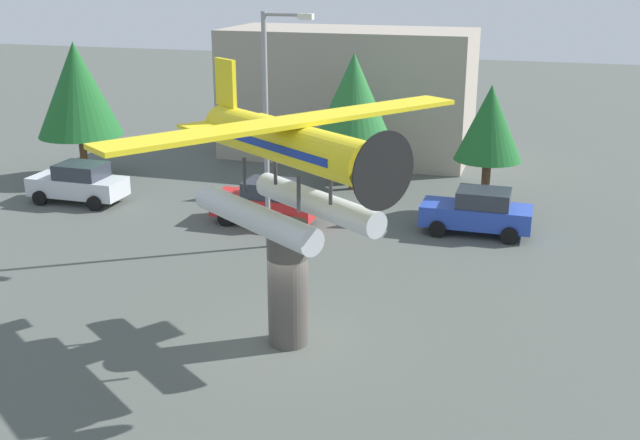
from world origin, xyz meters
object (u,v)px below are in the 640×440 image
object	(u,v)px
display_pedestal	(288,284)
floatplane_monument	(289,162)
car_near_silver	(79,183)
car_far_blue	(478,212)
car_mid_red	(266,202)
tree_east	(354,98)
tree_west	(77,89)
streetlight_primary	(271,117)
tree_center_back	(490,124)
storefront_building	(348,93)

from	to	relation	value
display_pedestal	floatplane_monument	xyz separation A→B (m)	(0.11, -0.07, 3.41)
car_near_silver	car_far_blue	xyz separation A→B (m)	(17.15, 0.86, 0.00)
car_mid_red	tree_east	xyz separation A→B (m)	(2.09, 5.79, 3.36)
tree_west	tree_east	bearing A→B (deg)	8.20
streetlight_primary	tree_east	distance (m)	8.50
car_far_blue	tree_west	size ratio (longest dim) A/B	0.64
car_near_silver	car_mid_red	distance (m)	8.86
floatplane_monument	tree_center_back	distance (m)	13.94
streetlight_primary	storefront_building	size ratio (longest dim) A/B	0.65
storefront_building	tree_east	xyz separation A→B (m)	(1.97, -6.55, 0.86)
tree_east	car_near_silver	bearing A→B (deg)	-153.22
floatplane_monument	car_far_blue	size ratio (longest dim) A/B	2.18
floatplane_monument	streetlight_primary	xyz separation A→B (m)	(-3.13, 7.08, -0.29)
streetlight_primary	storefront_building	xyz separation A→B (m)	(-1.14, 14.99, -1.49)
car_near_silver	storefront_building	distance (m)	15.25
storefront_building	tree_center_back	size ratio (longest dim) A/B	2.41
streetlight_primary	storefront_building	world-z (taller)	streetlight_primary
car_near_silver	streetlight_primary	xyz separation A→B (m)	(10.11, -2.91, 3.99)
floatplane_monument	tree_center_back	world-z (taller)	floatplane_monument
tree_west	tree_center_back	size ratio (longest dim) A/B	1.21
storefront_building	tree_center_back	bearing A→B (deg)	-46.87
car_near_silver	car_mid_red	size ratio (longest dim) A/B	1.00
display_pedestal	streetlight_primary	size ratio (longest dim) A/B	0.41
floatplane_monument	tree_east	distance (m)	15.72
display_pedestal	tree_east	size ratio (longest dim) A/B	0.56
storefront_building	tree_center_back	distance (m)	12.02
storefront_building	streetlight_primary	bearing A→B (deg)	-85.65
tree_east	car_mid_red	bearing A→B (deg)	-109.84
streetlight_primary	display_pedestal	bearing A→B (deg)	-66.68
display_pedestal	tree_center_back	distance (m)	14.00
display_pedestal	floatplane_monument	world-z (taller)	floatplane_monument
car_near_silver	tree_east	xyz separation A→B (m)	(10.95, 5.53, 3.36)
car_near_silver	tree_east	bearing A→B (deg)	-153.22
streetlight_primary	tree_east	size ratio (longest dim) A/B	1.35
tree_center_back	display_pedestal	bearing A→B (deg)	-107.00
car_near_silver	tree_center_back	world-z (taller)	tree_center_back
car_mid_red	tree_west	bearing A→B (deg)	-19.62
car_mid_red	car_far_blue	size ratio (longest dim) A/B	1.00
tree_east	tree_west	bearing A→B (deg)	-171.80
floatplane_monument	tree_west	xyz separation A→B (m)	(-15.34, 13.64, -0.82)
car_near_silver	streetlight_primary	size ratio (longest dim) A/B	0.50
display_pedestal	streetlight_primary	bearing A→B (deg)	113.32
tree_east	tree_center_back	size ratio (longest dim) A/B	1.16
car_near_silver	floatplane_monument	bearing A→B (deg)	142.95
floatplane_monument	car_near_silver	size ratio (longest dim) A/B	2.18
car_far_blue	streetlight_primary	size ratio (longest dim) A/B	0.50
car_near_silver	tree_east	size ratio (longest dim) A/B	0.67
tree_center_back	car_near_silver	bearing A→B (deg)	-169.08
display_pedestal	tree_west	distance (m)	20.57
tree_west	storefront_building	bearing A→B (deg)	37.28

